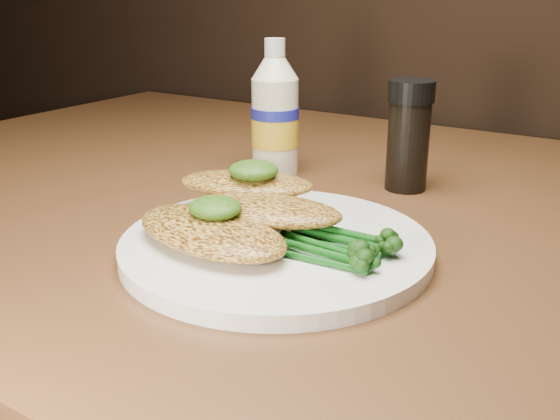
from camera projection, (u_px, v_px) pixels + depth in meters
The scene contains 9 objects.
plate at pixel (276, 245), 0.53m from camera, with size 0.26×0.26×0.01m, color white.
chicken_front at pixel (211, 231), 0.51m from camera, with size 0.15×0.08×0.02m, color gold.
chicken_mid at pixel (267, 210), 0.53m from camera, with size 0.13×0.07×0.02m, color gold.
chicken_back at pixel (246, 183), 0.58m from camera, with size 0.13×0.06×0.02m, color gold.
pesto_front at pixel (215, 208), 0.51m from camera, with size 0.04×0.04×0.02m, color #113608.
pesto_back at pixel (253, 170), 0.56m from camera, with size 0.04×0.04×0.02m, color #113608.
broccolini_bundle at pixel (330, 239), 0.50m from camera, with size 0.12×0.09×0.02m, color #114F13, non-canonical shape.
mayo_bottle at pixel (275, 108), 0.72m from camera, with size 0.05×0.05×0.15m, color #EFEACA, non-canonical shape.
pepper_grinder at pixel (409, 136), 0.67m from camera, with size 0.05×0.05×0.12m, color black, non-canonical shape.
Camera 1 is at (0.33, 0.49, 0.96)m, focal length 40.55 mm.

